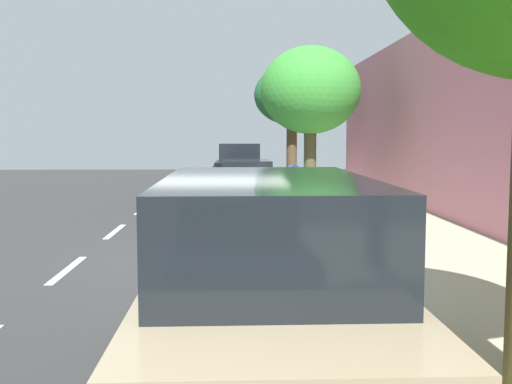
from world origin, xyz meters
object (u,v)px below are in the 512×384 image
object	(u,v)px
cyclist_with_backpack	(294,203)
street_tree_far_end	(311,91)
parked_suv_tan_second	(267,292)
bicycle_at_curb	(280,240)
parked_sedan_silver_mid	(240,220)
street_tree_corner	(292,96)
parked_sedan_green_far	(246,184)
parked_pickup_black_farthest	(240,169)

from	to	relation	value
cyclist_with_backpack	street_tree_far_end	world-z (taller)	street_tree_far_end
parked_suv_tan_second	bicycle_at_curb	bearing A→B (deg)	84.83
parked_sedan_silver_mid	street_tree_far_end	distance (m)	9.79
cyclist_with_backpack	street_tree_far_end	bearing A→B (deg)	81.48
parked_sedan_silver_mid	street_tree_corner	world-z (taller)	street_tree_corner
parked_suv_tan_second	cyclist_with_backpack	distance (m)	5.84
parked_suv_tan_second	parked_sedan_green_far	world-z (taller)	parked_suv_tan_second
parked_pickup_black_farthest	street_tree_far_end	distance (m)	6.38
parked_suv_tan_second	parked_sedan_silver_mid	distance (m)	6.34
parked_suv_tan_second	cyclist_with_backpack	world-z (taller)	parked_suv_tan_second
parked_sedan_green_far	bicycle_at_curb	size ratio (longest dim) A/B	3.40
bicycle_at_curb	cyclist_with_backpack	xyz separation A→B (m)	(0.22, -0.44, 0.74)
parked_sedan_silver_mid	street_tree_corner	distance (m)	16.27
parked_sedan_green_far	street_tree_corner	world-z (taller)	street_tree_corner
parked_sedan_green_far	street_tree_corner	bearing A→B (deg)	74.01
parked_sedan_green_far	cyclist_with_backpack	world-z (taller)	cyclist_with_backpack
parked_sedan_green_far	parked_pickup_black_farthest	distance (m)	5.96
street_tree_far_end	bicycle_at_curb	bearing A→B (deg)	-100.26
parked_sedan_green_far	bicycle_at_curb	world-z (taller)	parked_sedan_green_far
parked_suv_tan_second	street_tree_far_end	world-z (taller)	street_tree_far_end
cyclist_with_backpack	street_tree_far_end	size ratio (longest dim) A/B	0.36
parked_sedan_green_far	street_tree_corner	distance (m)	8.47
parked_pickup_black_farthest	bicycle_at_curb	world-z (taller)	parked_pickup_black_farthest
parked_pickup_black_farthest	cyclist_with_backpack	size ratio (longest dim) A/B	2.94
parked_sedan_silver_mid	parked_suv_tan_second	bearing A→B (deg)	-88.30
parked_sedan_silver_mid	street_tree_corner	bearing A→B (deg)	81.34
parked_suv_tan_second	street_tree_far_end	size ratio (longest dim) A/B	0.93
parked_sedan_silver_mid	cyclist_with_backpack	bearing A→B (deg)	-29.24
parked_suv_tan_second	parked_pickup_black_farthest	size ratio (longest dim) A/B	0.89
parked_sedan_green_far	street_tree_far_end	bearing A→B (deg)	19.35
parked_suv_tan_second	parked_pickup_black_farthest	world-z (taller)	parked_suv_tan_second
street_tree_corner	street_tree_far_end	bearing A→B (deg)	-90.00
parked_suv_tan_second	parked_sedan_silver_mid	xyz separation A→B (m)	(-0.19, 6.33, -0.27)
parked_suv_tan_second	bicycle_at_curb	xyz separation A→B (m)	(0.56, 6.22, -0.65)
parked_sedan_silver_mid	parked_pickup_black_farthest	distance (m)	14.21
parked_sedan_silver_mid	parked_pickup_black_farthest	size ratio (longest dim) A/B	0.84
parked_pickup_black_farthest	cyclist_with_backpack	world-z (taller)	parked_pickup_black_farthest
parked_suv_tan_second	street_tree_far_end	xyz separation A→B (m)	(2.21, 15.33, 2.74)
parked_sedan_green_far	street_tree_corner	xyz separation A→B (m)	(2.15, 7.51, 3.26)
parked_sedan_green_far	parked_pickup_black_farthest	size ratio (longest dim) A/B	0.83
parked_suv_tan_second	cyclist_with_backpack	bearing A→B (deg)	82.30
bicycle_at_curb	parked_sedan_green_far	bearing A→B (deg)	93.45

